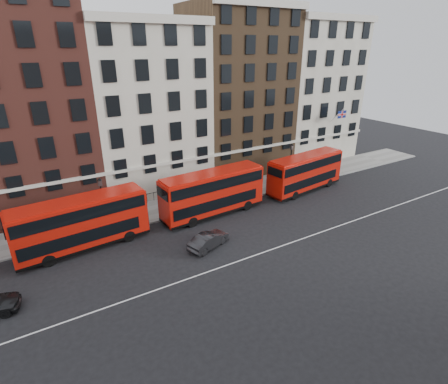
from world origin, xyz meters
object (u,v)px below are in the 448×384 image
bus_c (213,192)px  car_front (209,240)px  bus_d (305,172)px  bus_b (81,223)px  traffic_light (330,159)px

bus_c → car_front: bus_c is taller
bus_c → bus_d: 12.64m
bus_c → bus_d: size_ratio=1.04×
bus_b → traffic_light: 31.86m
bus_b → bus_c: size_ratio=0.99×
bus_b → bus_d: (25.38, -0.00, -0.09)m
bus_b → bus_d: bus_b is taller
car_front → traffic_light: size_ratio=1.24×
bus_d → car_front: bearing=-168.7°
bus_b → bus_c: 12.74m
bus_c → bus_d: bearing=-3.6°
bus_d → bus_b: bearing=172.7°
bus_b → bus_d: bearing=-4.6°
bus_d → bus_c: bearing=172.7°
bus_b → bus_c: (12.74, 0.00, 0.02)m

